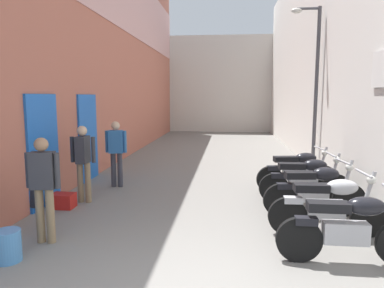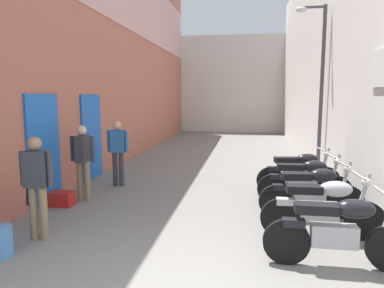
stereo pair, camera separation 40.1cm
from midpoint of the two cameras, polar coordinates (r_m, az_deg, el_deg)
ground_plane at (r=10.49m, az=1.73°, el=-4.12°), size 34.44×34.44×0.00m
building_left at (r=12.96m, az=-12.56°, el=15.53°), size 0.45×18.44×7.84m
building_right at (r=12.57m, az=17.98°, el=14.02°), size 0.45×18.44×7.23m
building_far_end at (r=22.48m, az=4.09°, el=9.56°), size 9.12×2.00×5.76m
motorcycle_nearest at (r=4.96m, az=22.16°, el=-12.35°), size 1.85×0.58×1.04m
motorcycle_second at (r=5.82m, az=19.56°, el=-9.23°), size 1.85×0.58×1.04m
motorcycle_third at (r=6.68m, az=17.73°, el=-6.99°), size 1.85×0.58×1.04m
motorcycle_fourth at (r=7.44m, az=16.48°, el=-5.43°), size 1.85×0.58×1.04m
motorcycle_fifth at (r=8.23m, az=15.45°, el=-4.14°), size 1.84×0.58×1.04m
pedestrian_by_doorway at (r=5.66m, az=-24.85°, el=-5.63°), size 0.52×0.25×1.57m
pedestrian_mid_alley at (r=7.50m, az=-18.70°, el=-2.18°), size 0.52×0.34×1.57m
pedestrian_further_down at (r=8.58m, az=-13.51°, el=-0.78°), size 0.52×0.26×1.57m
water_jug_beside_first at (r=5.46m, az=-29.64°, el=-14.18°), size 0.34×0.34×0.42m
plastic_crate at (r=7.43m, az=-21.67°, el=-8.55°), size 0.44×0.32×0.28m
umbrella_leaning at (r=6.24m, az=-25.99°, el=-6.75°), size 0.20×0.35×0.97m
street_lamp at (r=10.18m, az=17.95°, el=10.15°), size 0.79×0.18×4.51m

